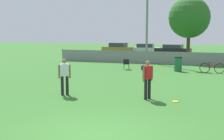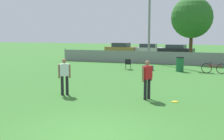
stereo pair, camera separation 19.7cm
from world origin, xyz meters
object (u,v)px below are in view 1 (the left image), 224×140
Objects in this scene: bicycle_sideline at (212,68)px; parked_car_dark at (173,50)px; tree_near_pole at (189,18)px; gear_bag_sideline at (146,68)px; folding_chair_sideline at (126,63)px; frisbee_disc at (175,101)px; parked_car_silver at (145,49)px; player_thrower_red at (148,77)px; trash_bin at (178,64)px; player_receiver_white at (65,74)px; parked_car_tan at (118,48)px.

parked_car_dark is (-4.25, 15.70, 0.27)m from bicycle_sideline.
tree_near_pole reaches higher than gear_bag_sideline.
folding_chair_sideline is 6.09m from bicycle_sideline.
parked_car_silver is at bearing 104.05° from frisbee_disc.
frisbee_disc is at bearing -62.19° from player_thrower_red.
tree_near_pole is 8.60m from bicycle_sideline.
trash_bin reaches higher than frisbee_disc.
frisbee_disc is 0.33× the size of folding_chair_sideline.
tree_near_pole reaches higher than trash_bin.
bicycle_sideline is (6.08, -0.11, -0.10)m from folding_chair_sideline.
parked_car_dark is at bearing 105.24° from tree_near_pole.
parked_car_silver is (-3.23, 15.69, 0.50)m from gear_bag_sideline.
trash_bin is (4.10, 9.45, -0.40)m from player_receiver_white.
folding_chair_sideline is (-4.08, -7.36, -3.68)m from tree_near_pole.
player_receiver_white is at bearing -86.93° from parked_car_dark.
parked_car_dark reaches higher than frisbee_disc.
trash_bin is at bearing 94.35° from frisbee_disc.
player_thrower_red is at bearing 101.00° from folding_chair_sideline.
parked_car_silver is at bearing -175.67° from parked_car_dark.
player_thrower_red is (-0.76, -16.27, -3.21)m from tree_near_pole.
parked_car_dark reaches higher than trash_bin.
parked_car_dark is at bearing 97.21° from trash_bin.
folding_chair_sideline is (0.31, 9.28, -0.47)m from player_receiver_white.
parked_car_silver is (-7.81, 15.93, 0.30)m from bicycle_sideline.
folding_chair_sideline is 0.19× the size of parked_car_tan.
player_thrower_red is at bearing -79.37° from parked_car_silver.
parked_car_dark is at bearing 55.10° from player_receiver_white.
parked_car_dark is at bearing -4.58° from parked_car_silver.
parked_car_dark is (7.11, 0.22, -0.05)m from parked_car_tan.
bicycle_sideline is at bearing 14.94° from player_thrower_red.
bicycle_sideline is 17.74m from parked_car_silver.
gear_bag_sideline is (1.51, 0.14, -0.30)m from folding_chair_sideline.
parked_car_silver is at bearing 63.26° from player_receiver_white.
tree_near_pole is 8.05m from trash_bin.
frisbee_disc is 0.25× the size of trash_bin.
parked_car_dark is at bearing 96.15° from frisbee_disc.
parked_car_dark is at bearing 6.43° from parked_car_tan.
player_thrower_red is 9.25m from bicycle_sideline.
tree_near_pole is at bearing 29.70° from player_thrower_red.
trash_bin is at bearing 36.58° from player_receiver_white.
tree_near_pole reaches higher than player_receiver_white.
tree_near_pole reaches higher than bicycle_sideline.
parked_car_tan is (-6.78, 15.24, 0.53)m from gear_bag_sideline.
frisbee_disc is at bearing -76.86° from parked_car_silver.
trash_bin reaches higher than gear_bag_sideline.
frisbee_disc is 0.06× the size of parked_car_tan.
parked_car_dark is (2.15, 24.87, -0.30)m from player_receiver_white.
folding_chair_sideline is at bearing 174.72° from bicycle_sideline.
frisbee_disc is 9.62m from gear_bag_sideline.
player_receiver_white is 10.31m from trash_bin.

